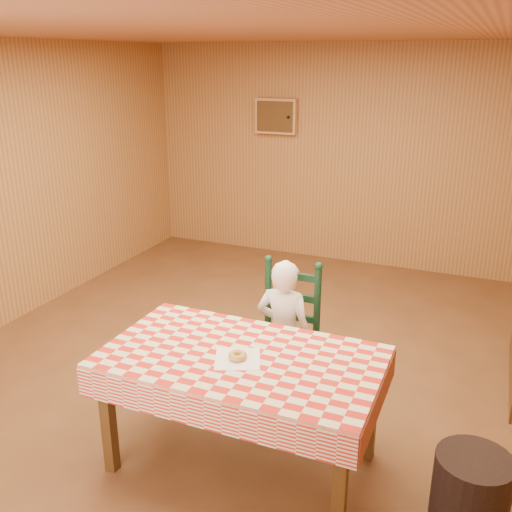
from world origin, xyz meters
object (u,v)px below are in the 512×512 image
(dining_table, at_px, (241,367))
(ladder_chair, at_px, (286,338))
(seated_child, at_px, (284,334))
(storage_bin, at_px, (471,490))

(dining_table, bearing_deg, ladder_chair, 90.00)
(ladder_chair, bearing_deg, dining_table, -90.00)
(ladder_chair, relative_size, seated_child, 0.96)
(ladder_chair, xyz_separation_m, storage_bin, (1.35, -0.74, -0.30))
(dining_table, bearing_deg, seated_child, 90.00)
(ladder_chair, height_order, seated_child, seated_child)
(storage_bin, bearing_deg, ladder_chair, 151.32)
(ladder_chair, xyz_separation_m, seated_child, (-0.00, -0.06, 0.06))
(ladder_chair, relative_size, storage_bin, 2.60)
(ladder_chair, distance_m, storage_bin, 1.56)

